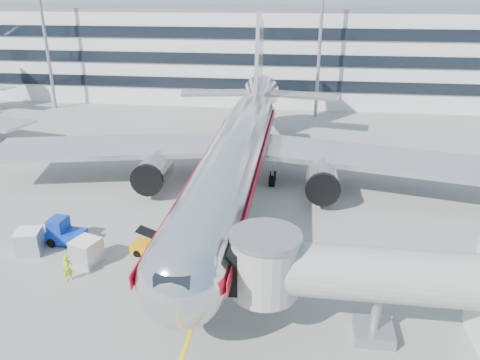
# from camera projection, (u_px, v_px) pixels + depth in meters

# --- Properties ---
(ground) EXTENTS (180.00, 180.00, 0.00)m
(ground) POSITION_uv_depth(u_px,v_px,m) (218.00, 252.00, 35.48)
(ground) COLOR gray
(ground) RESTS_ON ground
(lead_in_line) EXTENTS (0.25, 70.00, 0.01)m
(lead_in_line) POSITION_uv_depth(u_px,v_px,m) (236.00, 198.00, 44.64)
(lead_in_line) COLOR yellow
(lead_in_line) RESTS_ON ground
(main_jet) EXTENTS (50.95, 48.70, 16.06)m
(main_jet) POSITION_uv_depth(u_px,v_px,m) (238.00, 150.00, 44.61)
(main_jet) COLOR silver
(main_jet) RESTS_ON ground
(jet_bridge) EXTENTS (17.80, 4.50, 7.00)m
(jet_bridge) POSITION_uv_depth(u_px,v_px,m) (412.00, 282.00, 25.18)
(jet_bridge) COLOR silver
(jet_bridge) RESTS_ON ground
(terminal) EXTENTS (150.00, 24.25, 15.60)m
(terminal) POSITION_uv_depth(u_px,v_px,m) (272.00, 52.00, 85.64)
(terminal) COLOR silver
(terminal) RESTS_ON ground
(light_mast_west) EXTENTS (2.40, 1.20, 25.45)m
(light_mast_west) POSITION_uv_depth(u_px,v_px,m) (42.00, 14.00, 72.61)
(light_mast_west) COLOR gray
(light_mast_west) RESTS_ON ground
(light_mast_centre) EXTENTS (2.40, 1.20, 25.45)m
(light_mast_centre) POSITION_uv_depth(u_px,v_px,m) (322.00, 16.00, 67.35)
(light_mast_centre) COLOR gray
(light_mast_centre) RESTS_ON ground
(belt_loader) EXTENTS (4.37, 1.86, 2.06)m
(belt_loader) POSITION_uv_depth(u_px,v_px,m) (159.00, 247.00, 34.97)
(belt_loader) COLOR orange
(belt_loader) RESTS_ON ground
(baggage_tug) EXTENTS (2.94, 2.01, 2.11)m
(baggage_tug) POSITION_uv_depth(u_px,v_px,m) (64.00, 233.00, 36.40)
(baggage_tug) COLOR #0E2F9F
(baggage_tug) RESTS_ON ground
(cargo_container_left) EXTENTS (1.77, 1.77, 1.50)m
(cargo_container_left) POSITION_uv_depth(u_px,v_px,m) (56.00, 232.00, 36.83)
(cargo_container_left) COLOR #B8BABF
(cargo_container_left) RESTS_ON ground
(cargo_container_right) EXTENTS (2.13, 2.13, 1.88)m
(cargo_container_right) POSITION_uv_depth(u_px,v_px,m) (29.00, 242.00, 35.05)
(cargo_container_right) COLOR #B8BABF
(cargo_container_right) RESTS_ON ground
(cargo_container_front) EXTENTS (2.22, 2.22, 1.88)m
(cargo_container_front) POSITION_uv_depth(u_px,v_px,m) (87.00, 251.00, 33.74)
(cargo_container_front) COLOR #B8BABF
(cargo_container_front) RESTS_ON ground
(ramp_worker) EXTENTS (0.82, 0.73, 1.87)m
(ramp_worker) POSITION_uv_depth(u_px,v_px,m) (67.00, 269.00, 31.69)
(ramp_worker) COLOR #A5D716
(ramp_worker) RESTS_ON ground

